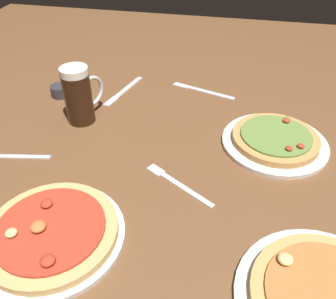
{
  "coord_description": "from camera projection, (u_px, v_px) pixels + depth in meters",
  "views": [
    {
      "loc": [
        0.15,
        -0.72,
        0.59
      ],
      "look_at": [
        0.0,
        0.0,
        0.02
      ],
      "focal_mm": 37.46,
      "sensor_mm": 36.0,
      "label": 1
    }
  ],
  "objects": [
    {
      "name": "ramekin_sauce",
      "position": [
        60.0,
        91.0,
        1.19
      ],
      "size": [
        0.06,
        0.06,
        0.04
      ],
      "primitive_type": "cylinder",
      "color": "#333338",
      "rests_on": "ground_plane"
    },
    {
      "name": "pizza_plate_far",
      "position": [
        275.0,
        140.0,
        0.97
      ],
      "size": [
        0.29,
        0.29,
        0.05
      ],
      "color": "silver",
      "rests_on": "ground_plane"
    },
    {
      "name": "ground_plane",
      "position": [
        168.0,
        160.0,
        0.95
      ],
      "size": [
        2.4,
        2.4,
        0.03
      ],
      "primitive_type": "cube",
      "color": "brown"
    },
    {
      "name": "fork_left",
      "position": [
        178.0,
        183.0,
        0.85
      ],
      "size": [
        0.19,
        0.13,
        0.01
      ],
      "color": "silver",
      "rests_on": "ground_plane"
    },
    {
      "name": "knife_spare",
      "position": [
        203.0,
        90.0,
        1.22
      ],
      "size": [
        0.23,
        0.09,
        0.01
      ],
      "color": "silver",
      "rests_on": "ground_plane"
    },
    {
      "name": "pizza_plate_near",
      "position": [
        52.0,
        233.0,
        0.72
      ],
      "size": [
        0.3,
        0.3,
        0.05
      ],
      "color": "silver",
      "rests_on": "ground_plane"
    },
    {
      "name": "knife_right",
      "position": [
        124.0,
        90.0,
        1.22
      ],
      "size": [
        0.08,
        0.22,
        0.01
      ],
      "color": "silver",
      "rests_on": "ground_plane"
    },
    {
      "name": "beer_mug_dark",
      "position": [
        79.0,
        95.0,
        1.03
      ],
      "size": [
        0.09,
        0.14,
        0.17
      ],
      "color": "black",
      "rests_on": "ground_plane"
    },
    {
      "name": "fork_spare",
      "position": [
        6.0,
        156.0,
        0.94
      ],
      "size": [
        0.23,
        0.06,
        0.01
      ],
      "color": "silver",
      "rests_on": "ground_plane"
    }
  ]
}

